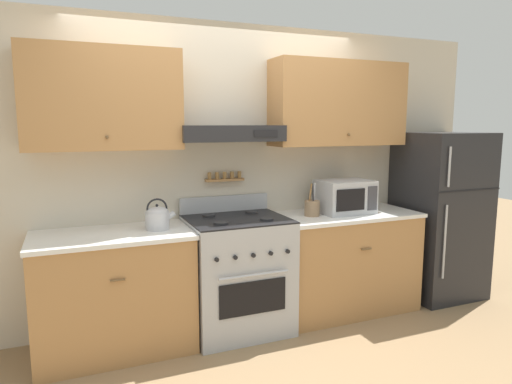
{
  "coord_description": "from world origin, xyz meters",
  "views": [
    {
      "loc": [
        -1.25,
        -3.09,
        1.7
      ],
      "look_at": [
        0.15,
        0.28,
        1.16
      ],
      "focal_mm": 32.0,
      "sensor_mm": 36.0,
      "label": 1
    }
  ],
  "objects_px": {
    "stove_range": "(237,274)",
    "utensil_crock": "(312,208)",
    "microwave": "(345,196)",
    "refrigerator": "(440,215)",
    "tea_kettle": "(158,217)"
  },
  "relations": [
    {
      "from": "stove_range",
      "to": "utensil_crock",
      "type": "xyz_separation_m",
      "value": [
        0.7,
        0.01,
        0.5
      ]
    },
    {
      "from": "stove_range",
      "to": "microwave",
      "type": "xyz_separation_m",
      "value": [
        1.05,
        0.03,
        0.58
      ]
    },
    {
      "from": "refrigerator",
      "to": "tea_kettle",
      "type": "xyz_separation_m",
      "value": [
        -2.78,
        0.02,
        0.19
      ]
    },
    {
      "from": "stove_range",
      "to": "tea_kettle",
      "type": "distance_m",
      "value": 0.83
    },
    {
      "from": "refrigerator",
      "to": "tea_kettle",
      "type": "relative_size",
      "value": 6.77
    },
    {
      "from": "microwave",
      "to": "utensil_crock",
      "type": "distance_m",
      "value": 0.35
    },
    {
      "from": "utensil_crock",
      "to": "refrigerator",
      "type": "bearing_deg",
      "value": -0.9
    },
    {
      "from": "refrigerator",
      "to": "microwave",
      "type": "xyz_separation_m",
      "value": [
        -1.09,
        0.04,
        0.24
      ]
    },
    {
      "from": "refrigerator",
      "to": "tea_kettle",
      "type": "bearing_deg",
      "value": 179.54
    },
    {
      "from": "stove_range",
      "to": "refrigerator",
      "type": "distance_m",
      "value": 2.17
    },
    {
      "from": "stove_range",
      "to": "utensil_crock",
      "type": "relative_size",
      "value": 3.75
    },
    {
      "from": "refrigerator",
      "to": "tea_kettle",
      "type": "distance_m",
      "value": 2.79
    },
    {
      "from": "stove_range",
      "to": "refrigerator",
      "type": "xyz_separation_m",
      "value": [
        2.14,
        -0.01,
        0.33
      ]
    },
    {
      "from": "microwave",
      "to": "utensil_crock",
      "type": "xyz_separation_m",
      "value": [
        -0.35,
        -0.02,
        -0.08
      ]
    },
    {
      "from": "stove_range",
      "to": "microwave",
      "type": "bearing_deg",
      "value": 1.76
    }
  ]
}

